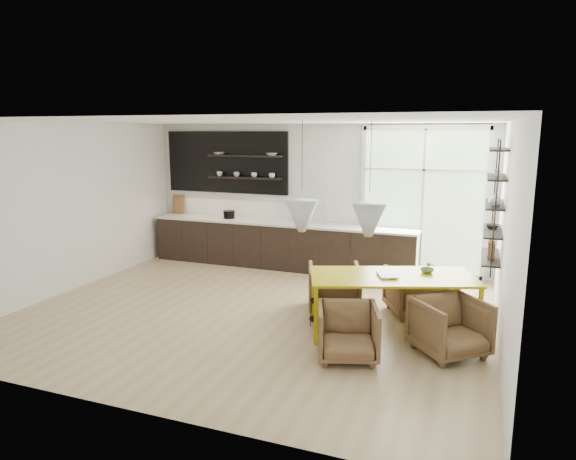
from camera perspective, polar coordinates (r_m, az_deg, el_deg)
The scene contains 11 objects.
room at distance 8.46m, azimuth 2.73°, elevation 2.11°, with size 7.02×6.01×2.91m.
kitchen_run at distance 10.52m, azimuth -1.24°, elevation -0.90°, with size 5.54×0.69×2.75m.
right_shelving at distance 8.11m, azimuth 21.95°, elevation 2.29°, with size 0.26×1.22×1.90m.
dining_table at distance 7.22m, azimuth 11.51°, elevation -5.40°, with size 2.44×1.70×0.81m.
armchair_back_left at distance 8.06m, azimuth 5.13°, elevation -6.38°, with size 0.78×0.81×0.73m, color brown.
armchair_back_right at distance 8.12m, azimuth 13.91°, elevation -6.56°, with size 0.77×0.80×0.73m, color brown.
armchair_front_left at distance 6.45m, azimuth 6.65°, elevation -11.21°, with size 0.72×0.74×0.68m, color brown.
armchair_front_right at distance 6.81m, azimuth 17.54°, elevation -10.22°, with size 0.78×0.80×0.73m, color brown.
wire_stool at distance 7.43m, azimuth 3.59°, elevation -8.81°, with size 0.31×0.31×0.40m.
table_book at distance 7.12m, azimuth 10.02°, elevation -4.99°, with size 0.25×0.33×0.03m, color white.
table_bowl at distance 7.46m, azimuth 15.19°, elevation -4.36°, with size 0.19×0.19×0.06m, color #57894F.
Camera 1 is at (3.15, -6.86, 2.77)m, focal length 32.00 mm.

